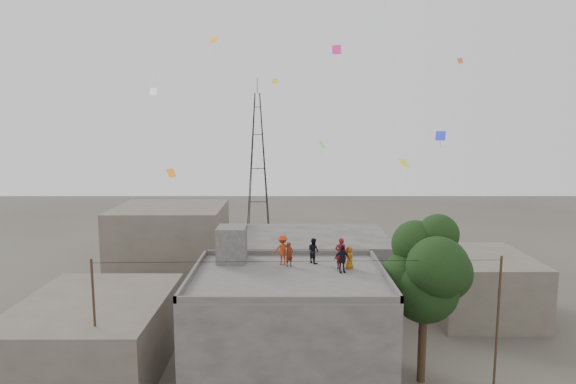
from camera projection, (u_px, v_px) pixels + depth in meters
name	position (u px, v px, depth m)	size (l,w,h in m)	color
main_building	(288.00, 331.00, 25.20)	(10.00, 8.00, 6.10)	#474442
parapet	(288.00, 272.00, 24.76)	(10.00, 8.00, 0.30)	#474442
stair_head_box	(232.00, 244.00, 27.22)	(1.60, 1.80, 2.00)	#474442
neighbor_west	(95.00, 334.00, 27.31)	(8.00, 10.00, 4.00)	#5C5448
neighbor_north	(313.00, 265.00, 39.15)	(12.00, 9.00, 5.00)	#474442
neighbor_northwest	(171.00, 247.00, 40.98)	(9.00, 8.00, 7.00)	#5C5448
neighbor_east	(479.00, 285.00, 35.23)	(7.00, 8.00, 4.40)	#5C5448
tree	(428.00, 272.00, 25.38)	(4.90, 4.60, 9.10)	black
utility_line	(298.00, 327.00, 23.86)	(20.12, 0.62, 7.40)	black
transmission_tower	(258.00, 161.00, 64.00)	(2.97, 2.97, 20.01)	black
person_red_adult	(341.00, 253.00, 25.80)	(0.62, 0.41, 1.70)	maroon
person_orange_child	(349.00, 257.00, 25.88)	(0.61, 0.40, 1.25)	#A05B12
person_dark_child	(313.00, 251.00, 26.92)	(0.69, 0.54, 1.42)	black
person_dark_adult	(342.00, 259.00, 25.18)	(0.85, 0.36, 1.46)	black
person_orange_adult	(283.00, 250.00, 26.66)	(1.07, 0.62, 1.66)	#B43814
person_red_child	(289.00, 254.00, 26.29)	(0.49, 0.32, 1.34)	#621F0F
kites	(297.00, 87.00, 29.38)	(20.84, 17.05, 12.41)	orange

